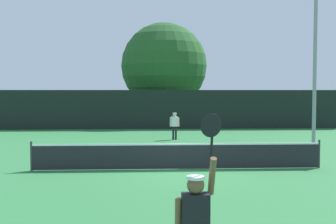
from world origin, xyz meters
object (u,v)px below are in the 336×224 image
at_px(player_serving, 196,218).
at_px(player_receiving, 175,123).
at_px(light_pole, 315,43).
at_px(tennis_ball, 172,155).
at_px(large_tree, 164,66).
at_px(parked_car_near, 128,115).
at_px(parked_car_mid, 260,113).

distance_m(player_serving, player_receiving, 19.02).
bearing_deg(light_pole, tennis_ball, -167.36).
bearing_deg(large_tree, tennis_ball, -91.17).
bearing_deg(light_pole, large_tree, 112.18).
xyz_separation_m(player_serving, large_tree, (0.81, 30.84, 3.96)).
xyz_separation_m(tennis_ball, parked_car_near, (-2.80, 18.48, 0.74)).
height_order(light_pole, large_tree, light_pole).
distance_m(tennis_ball, light_pole, 8.95).
xyz_separation_m(large_tree, parked_car_mid, (9.62, 4.00, -4.33)).
xyz_separation_m(player_receiving, parked_car_near, (-3.31, 12.27, -0.20)).
distance_m(large_tree, parked_car_near, 5.38).
bearing_deg(player_receiving, light_pole, 144.86).
xyz_separation_m(player_serving, tennis_ball, (0.44, 12.78, -1.11)).
relative_size(large_tree, parked_car_mid, 2.03).
distance_m(player_serving, parked_car_near, 31.35).
height_order(player_receiving, parked_car_mid, parked_car_mid).
relative_size(tennis_ball, parked_car_near, 0.02).
xyz_separation_m(large_tree, parked_car_near, (-3.17, 0.42, -4.33)).
bearing_deg(tennis_ball, parked_car_near, 98.60).
relative_size(player_receiving, large_tree, 0.18).
distance_m(player_receiving, parked_car_mid, 18.47).
xyz_separation_m(light_pole, parked_car_near, (-9.88, 16.89, -4.48)).
relative_size(player_serving, tennis_ball, 38.01).
height_order(tennis_ball, parked_car_mid, parked_car_mid).
bearing_deg(player_receiving, parked_car_near, -74.91).
relative_size(player_receiving, parked_car_near, 0.37).
distance_m(parked_car_near, parked_car_mid, 13.28).
distance_m(player_receiving, large_tree, 12.55).
bearing_deg(tennis_ball, large_tree, 88.83).
distance_m(tennis_ball, parked_car_mid, 24.23).
relative_size(player_serving, light_pole, 0.28).
distance_m(player_receiving, tennis_ball, 6.31).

